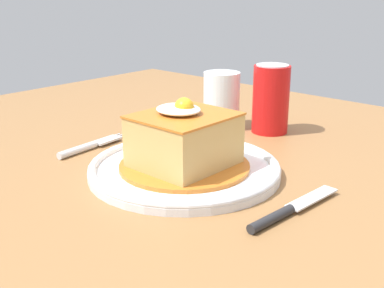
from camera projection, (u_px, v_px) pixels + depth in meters
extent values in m
cube|color=olive|center=(219.00, 172.00, 0.77)|extent=(1.37, 1.01, 0.04)
cylinder|color=olive|center=(155.00, 196.00, 1.57)|extent=(0.07, 0.07, 0.70)
cylinder|color=white|center=(183.00, 170.00, 0.71)|extent=(0.27, 0.27, 0.01)
torus|color=white|center=(183.00, 165.00, 0.71)|extent=(0.27, 0.27, 0.01)
cylinder|color=#C66B23|center=(183.00, 165.00, 0.71)|extent=(0.19, 0.19, 0.01)
cube|color=tan|center=(183.00, 140.00, 0.69)|extent=(0.12, 0.13, 0.07)
cube|color=#C66B23|center=(182.00, 115.00, 0.68)|extent=(0.12, 0.13, 0.00)
ellipsoid|color=white|center=(178.00, 109.00, 0.68)|extent=(0.07, 0.06, 0.01)
sphere|color=yellow|center=(182.00, 107.00, 0.68)|extent=(0.03, 0.03, 0.03)
cylinder|color=silver|center=(78.00, 150.00, 0.79)|extent=(0.02, 0.08, 0.01)
cube|color=silver|center=(107.00, 140.00, 0.84)|extent=(0.03, 0.05, 0.00)
cylinder|color=silver|center=(121.00, 137.00, 0.85)|extent=(0.01, 0.03, 0.00)
cylinder|color=silver|center=(117.00, 137.00, 0.86)|extent=(0.01, 0.03, 0.00)
cylinder|color=silver|center=(114.00, 136.00, 0.86)|extent=(0.01, 0.03, 0.00)
cylinder|color=#262628|center=(271.00, 219.00, 0.56)|extent=(0.02, 0.08, 0.01)
cube|color=silver|center=(312.00, 198.00, 0.62)|extent=(0.03, 0.09, 0.00)
cylinder|color=red|center=(271.00, 99.00, 0.89)|extent=(0.07, 0.07, 0.12)
cylinder|color=silver|center=(273.00, 65.00, 0.87)|extent=(0.06, 0.06, 0.00)
cylinder|color=#3F2314|center=(221.00, 112.00, 0.93)|extent=(0.06, 0.06, 0.06)
cylinder|color=silver|center=(221.00, 100.00, 0.92)|extent=(0.07, 0.07, 0.10)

